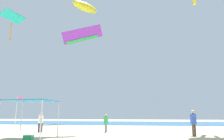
% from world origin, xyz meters
% --- Properties ---
extents(ocean_strip, '(110.00, 18.68, 0.03)m').
position_xyz_m(ocean_strip, '(0.00, 27.34, 0.01)').
color(ocean_strip, '#28608C').
rests_on(ocean_strip, ground).
extents(canopy_tent, '(3.02, 2.61, 2.55)m').
position_xyz_m(canopy_tent, '(-5.49, -0.21, 2.40)').
color(canopy_tent, '#B2B2B7').
rests_on(canopy_tent, ground).
extents(person_near_tent, '(0.46, 0.46, 1.92)m').
position_xyz_m(person_near_tent, '(5.87, 3.43, 1.13)').
color(person_near_tent, brown).
rests_on(person_near_tent, ground).
extents(person_leftmost, '(0.47, 0.42, 1.79)m').
position_xyz_m(person_leftmost, '(-7.22, 4.58, 1.05)').
color(person_leftmost, '#33384C').
rests_on(person_leftmost, ground).
extents(person_central, '(0.38, 0.43, 1.61)m').
position_xyz_m(person_central, '(-1.34, 5.55, 0.95)').
color(person_central, slate).
rests_on(person_central, ground).
extents(banner_flag, '(0.61, 0.06, 3.60)m').
position_xyz_m(banner_flag, '(-11.69, 7.61, 2.17)').
color(banner_flag, silver).
rests_on(banner_flag, ground).
extents(cooler_box, '(0.57, 0.37, 0.35)m').
position_xyz_m(cooler_box, '(-4.91, -1.26, 0.18)').
color(cooler_box, '#1E8C4C').
rests_on(cooler_box, ground).
extents(kite_diamond_teal, '(3.02, 3.01, 3.23)m').
position_xyz_m(kite_diamond_teal, '(-12.03, 5.71, 12.05)').
color(kite_diamond_teal, teal).
extents(kite_inflatable_yellow, '(5.19, 6.01, 2.20)m').
position_xyz_m(kite_inflatable_yellow, '(-9.99, 25.89, 23.88)').
color(kite_inflatable_yellow, yellow).
extents(kite_parafoil_purple, '(3.49, 2.40, 2.44)m').
position_xyz_m(kite_parafoil_purple, '(-3.43, 4.42, 9.04)').
color(kite_parafoil_purple, purple).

